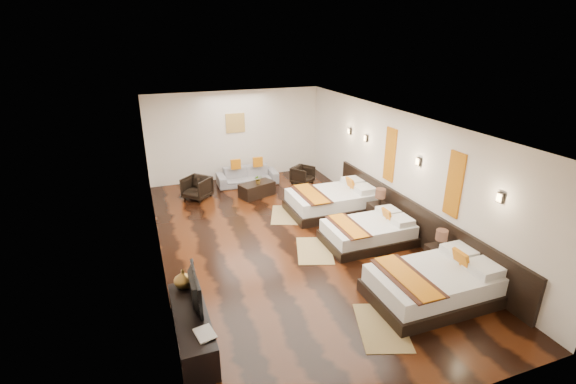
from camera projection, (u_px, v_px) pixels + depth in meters
name	position (u px, v px, depth m)	size (l,w,h in m)	color
floor	(288.00, 242.00, 9.32)	(5.50, 9.50, 0.01)	black
ceiling	(288.00, 120.00, 8.29)	(5.50, 9.50, 0.01)	white
back_wall	(236.00, 135.00, 12.95)	(5.50, 0.01, 2.80)	silver
left_wall	(155.00, 201.00, 7.91)	(0.01, 9.50, 2.80)	silver
right_wall	(397.00, 170.00, 9.70)	(0.01, 9.50, 2.80)	silver
headboard_panel	(412.00, 220.00, 9.34)	(0.08, 6.60, 0.90)	black
bed_near	(435.00, 284.00, 7.25)	(2.26, 1.42, 0.86)	black
bed_mid	(369.00, 232.00, 9.21)	(1.97, 1.24, 0.75)	black
bed_far	(333.00, 201.00, 10.80)	(2.28, 1.43, 0.87)	black
nightstand_a	(439.00, 255.00, 8.19)	(0.43, 0.43, 0.85)	black
nightstand_b	(379.00, 211.00, 10.11)	(0.46, 0.46, 0.92)	black
jute_mat_near	(382.00, 327.00, 6.62)	(0.75, 1.20, 0.01)	olive
jute_mat_mid	(315.00, 250.00, 8.94)	(0.75, 1.20, 0.01)	olive
jute_mat_far	(286.00, 215.00, 10.68)	(0.75, 1.20, 0.01)	olive
tv_console	(192.00, 328.00, 6.19)	(0.50, 1.80, 0.55)	black
tv	(190.00, 290.00, 6.21)	(0.92, 0.12, 0.53)	black
book	(196.00, 337.00, 5.60)	(0.25, 0.33, 0.03)	black
figurine	(183.00, 278.00, 6.66)	(0.31, 0.31, 0.33)	brown
sofa	(247.00, 176.00, 12.74)	(1.86, 0.73, 0.54)	gray
armchair_left	(197.00, 188.00, 11.66)	(0.67, 0.69, 0.63)	black
armchair_right	(303.00, 175.00, 12.80)	(0.59, 0.61, 0.55)	black
coffee_table	(257.00, 189.00, 11.85)	(1.00, 0.50, 0.40)	black
table_plant	(258.00, 179.00, 11.69)	(0.24, 0.21, 0.26)	#2F6421
orange_panel_a	(454.00, 185.00, 7.93)	(0.04, 0.40, 1.30)	#D86014
orange_panel_b	(390.00, 155.00, 9.85)	(0.04, 0.40, 1.30)	#D86014
sconce_near	(500.00, 198.00, 6.90)	(0.07, 0.12, 0.18)	black
sconce_mid	(419.00, 162.00, 8.82)	(0.07, 0.12, 0.18)	black
sconce_far	(366.00, 138.00, 10.74)	(0.07, 0.12, 0.18)	black
sconce_lounge	(349.00, 131.00, 11.53)	(0.07, 0.12, 0.18)	black
gold_artwork	(235.00, 123.00, 12.79)	(0.60, 0.04, 0.60)	#AD873F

